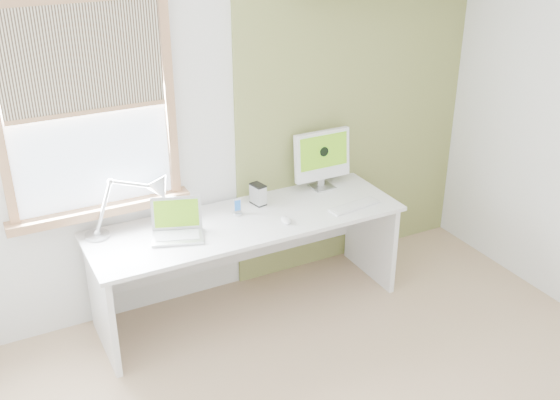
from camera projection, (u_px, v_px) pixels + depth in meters
room at (378, 227)px, 3.23m from camera, size 4.04×3.54×2.64m
accent_wall at (355, 104)px, 5.04m from camera, size 2.00×0.02×2.60m
window at (88, 112)px, 4.08m from camera, size 1.20×0.14×1.42m
desk at (244, 240)px, 4.68m from camera, size 2.20×0.70×0.73m
desk_lamp at (148, 196)px, 4.43m from camera, size 0.69×0.29×0.38m
laptop at (177, 227)px, 4.33m from camera, size 0.40×0.36×0.23m
phone_dock at (237, 210)px, 4.60m from camera, size 0.07×0.07×0.13m
external_drive at (258, 194)px, 4.74m from camera, size 0.09×0.13×0.15m
imac at (322, 156)px, 4.93m from camera, size 0.45×0.15×0.45m
keyboard at (354, 206)px, 4.72m from camera, size 0.41×0.16×0.02m
mouse at (286, 220)px, 4.50m from camera, size 0.09×0.12×0.03m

